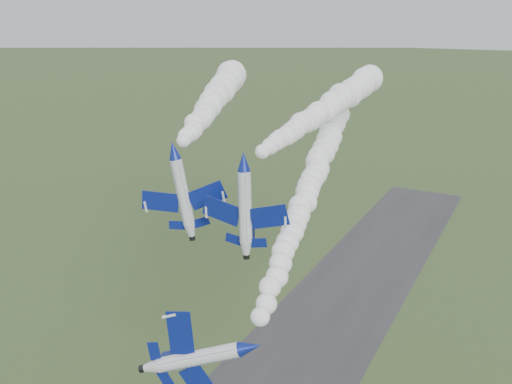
% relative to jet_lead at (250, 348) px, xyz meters
% --- Properties ---
extents(jet_lead, '(4.91, 11.11, 8.90)m').
position_rel_jet_lead_xyz_m(jet_lead, '(0.00, 0.00, 0.00)').
color(jet_lead, silver).
extents(smoke_trail_jet_lead, '(27.58, 74.04, 4.56)m').
position_rel_jet_lead_xyz_m(smoke_trail_jet_lead, '(-10.33, 39.62, 3.15)').
color(smoke_trail_jet_lead, white).
extents(jet_pair_left, '(10.51, 12.25, 3.43)m').
position_rel_jet_lead_xyz_m(jet_pair_left, '(-19.84, 18.03, 10.80)').
color(jet_pair_left, silver).
extents(smoke_trail_jet_pair_left, '(29.41, 62.68, 5.97)m').
position_rel_jet_lead_xyz_m(smoke_trail_jet_pair_left, '(-33.56, 50.42, 12.01)').
color(smoke_trail_jet_pair_left, white).
extents(jet_pair_right, '(10.74, 12.86, 3.17)m').
position_rel_jet_lead_xyz_m(jet_pair_right, '(-10.14, 17.62, 10.69)').
color(jet_pair_right, silver).
extents(smoke_trail_jet_pair_right, '(8.24, 54.11, 5.03)m').
position_rel_jet_lead_xyz_m(smoke_trail_jet_pair_right, '(-11.22, 47.76, 12.53)').
color(smoke_trail_jet_pair_right, white).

